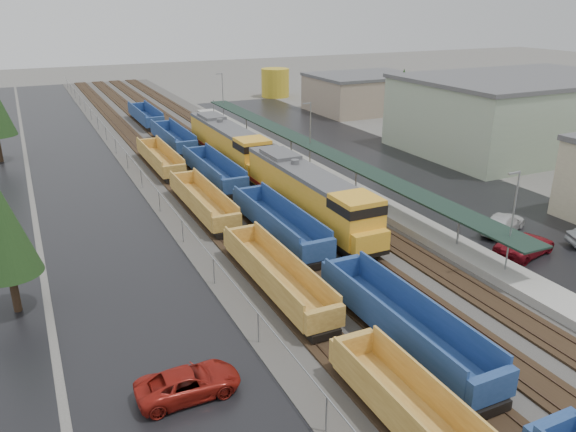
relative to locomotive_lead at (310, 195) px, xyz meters
name	(u,v)px	position (x,y,z in m)	size (l,w,h in m)	color
ballast_strip	(205,160)	(-2.00, 24.27, -2.55)	(20.00, 160.00, 0.08)	#302D2B
trackbed	(205,159)	(-2.00, 24.27, -2.43)	(14.60, 160.00, 0.22)	black
west_parking_lot	(79,175)	(-17.00, 24.27, -2.58)	(10.00, 160.00, 0.02)	black
east_commuter_lot	(378,162)	(17.00, 14.27, -2.58)	(16.00, 100.00, 0.02)	black
station_platform	(310,165)	(7.50, 14.28, -1.86)	(3.00, 80.00, 8.00)	#9E9B93
chainlink_fence	(129,159)	(-11.50, 22.71, -0.98)	(0.08, 160.04, 2.02)	gray
industrial_buildings	(521,121)	(35.76, 10.12, 1.66)	(32.52, 75.30, 9.50)	tan
distant_hills	(198,53)	(42.79, 174.96, -2.59)	(301.00, 140.00, 25.20)	#4E614B
tree_west_near	(2,227)	(-24.00, -5.73, 3.23)	(3.96, 3.96, 9.00)	#332316
tree_east	(403,95)	(26.00, 22.27, 3.88)	(4.40, 4.40, 10.00)	#332316
locomotive_lead	(310,195)	(0.00, 0.00, 0.00)	(3.29, 21.69, 4.91)	black
locomotive_trail	(229,144)	(0.00, 21.00, 0.00)	(3.29, 21.69, 4.91)	black
well_string_yellow	(276,276)	(-8.00, -10.42, -1.45)	(2.57, 80.63, 2.28)	#A4722D
well_string_blue	(279,224)	(-4.00, -2.11, -1.36)	(2.84, 117.12, 2.52)	navy
storage_tank	(275,83)	(26.23, 65.59, 0.26)	(5.70, 5.70, 5.70)	gold
parked_car_west_c	(188,383)	(-16.42, -18.45, -1.86)	(5.24, 2.42, 1.46)	maroon
parked_car_east_b	(525,245)	(12.01, -13.36, -1.81)	(5.59, 2.58, 1.55)	maroon
parked_car_east_c	(503,223)	(13.86, -9.21, -1.77)	(5.66, 2.30, 1.64)	silver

